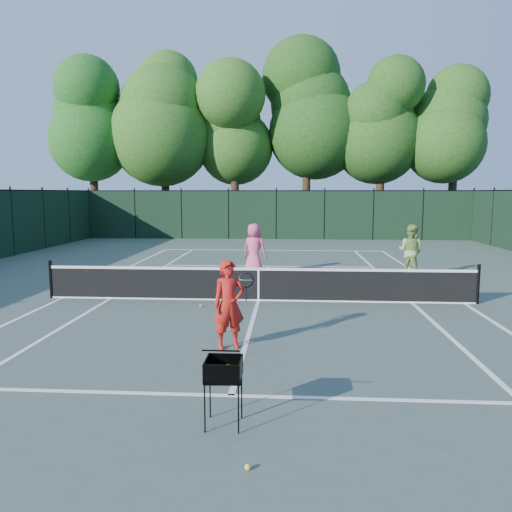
# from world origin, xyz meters

# --- Properties ---
(ground) EXTENTS (90.00, 90.00, 0.00)m
(ground) POSITION_xyz_m (0.00, 0.00, 0.00)
(ground) COLOR #435249
(ground) RESTS_ON ground
(sideline_doubles_left) EXTENTS (0.10, 23.77, 0.01)m
(sideline_doubles_left) POSITION_xyz_m (-5.49, 0.00, 0.00)
(sideline_doubles_left) COLOR white
(sideline_doubles_left) RESTS_ON ground
(sideline_doubles_right) EXTENTS (0.10, 23.77, 0.01)m
(sideline_doubles_right) POSITION_xyz_m (5.49, 0.00, 0.00)
(sideline_doubles_right) COLOR white
(sideline_doubles_right) RESTS_ON ground
(sideline_singles_left) EXTENTS (0.10, 23.77, 0.01)m
(sideline_singles_left) POSITION_xyz_m (-4.12, 0.00, 0.00)
(sideline_singles_left) COLOR white
(sideline_singles_left) RESTS_ON ground
(sideline_singles_right) EXTENTS (0.10, 23.77, 0.01)m
(sideline_singles_right) POSITION_xyz_m (4.12, 0.00, 0.00)
(sideline_singles_right) COLOR white
(sideline_singles_right) RESTS_ON ground
(baseline_far) EXTENTS (10.97, 0.10, 0.01)m
(baseline_far) POSITION_xyz_m (0.00, 11.88, 0.00)
(baseline_far) COLOR white
(baseline_far) RESTS_ON ground
(service_line_near) EXTENTS (8.23, 0.10, 0.01)m
(service_line_near) POSITION_xyz_m (0.00, -6.40, 0.00)
(service_line_near) COLOR white
(service_line_near) RESTS_ON ground
(service_line_far) EXTENTS (8.23, 0.10, 0.01)m
(service_line_far) POSITION_xyz_m (0.00, 6.40, 0.00)
(service_line_far) COLOR white
(service_line_far) RESTS_ON ground
(center_service_line) EXTENTS (0.10, 12.80, 0.01)m
(center_service_line) POSITION_xyz_m (0.00, 0.00, 0.00)
(center_service_line) COLOR white
(center_service_line) RESTS_ON ground
(tennis_net) EXTENTS (11.69, 0.09, 1.06)m
(tennis_net) POSITION_xyz_m (0.00, 0.00, 0.48)
(tennis_net) COLOR black
(tennis_net) RESTS_ON ground
(fence_far) EXTENTS (24.00, 0.05, 3.00)m
(fence_far) POSITION_xyz_m (0.00, 18.00, 1.50)
(fence_far) COLOR black
(fence_far) RESTS_ON ground
(tree_0) EXTENTS (6.40, 6.40, 13.14)m
(tree_0) POSITION_xyz_m (-13.00, 21.50, 8.16)
(tree_0) COLOR black
(tree_0) RESTS_ON ground
(tree_1) EXTENTS (6.80, 6.80, 13.98)m
(tree_1) POSITION_xyz_m (-8.00, 22.00, 8.69)
(tree_1) COLOR black
(tree_1) RESTS_ON ground
(tree_2) EXTENTS (6.00, 6.00, 12.40)m
(tree_2) POSITION_xyz_m (-3.00, 21.80, 7.73)
(tree_2) COLOR black
(tree_2) RESTS_ON ground
(tree_3) EXTENTS (7.00, 7.00, 14.45)m
(tree_3) POSITION_xyz_m (2.00, 22.30, 9.01)
(tree_3) COLOR black
(tree_3) RESTS_ON ground
(tree_4) EXTENTS (6.20, 6.20, 12.97)m
(tree_4) POSITION_xyz_m (7.00, 21.60, 8.14)
(tree_4) COLOR black
(tree_4) RESTS_ON ground
(tree_5) EXTENTS (5.80, 5.80, 12.23)m
(tree_5) POSITION_xyz_m (12.00, 22.10, 7.71)
(tree_5) COLOR black
(tree_5) RESTS_ON ground
(coach) EXTENTS (0.79, 0.85, 1.68)m
(coach) POSITION_xyz_m (-0.29, -4.17, 0.84)
(coach) COLOR red
(coach) RESTS_ON ground
(player_pink) EXTENTS (1.06, 0.90, 1.84)m
(player_pink) POSITION_xyz_m (-0.42, 4.31, 0.92)
(player_pink) COLOR #E14F7C
(player_pink) RESTS_ON ground
(player_green) EXTENTS (1.14, 1.09, 1.85)m
(player_green) POSITION_xyz_m (5.01, 4.08, 0.92)
(player_green) COLOR #85AA55
(player_green) RESTS_ON ground
(ball_hopper) EXTENTS (0.48, 0.48, 0.87)m
(ball_hopper) POSITION_xyz_m (0.02, -7.32, 0.73)
(ball_hopper) COLOR black
(ball_hopper) RESTS_ON ground
(loose_ball_near_cart) EXTENTS (0.07, 0.07, 0.07)m
(loose_ball_near_cart) POSITION_xyz_m (0.40, -8.33, 0.03)
(loose_ball_near_cart) COLOR yellow
(loose_ball_near_cart) RESTS_ON ground
(loose_ball_midcourt) EXTENTS (0.07, 0.07, 0.07)m
(loose_ball_midcourt) POSITION_xyz_m (-1.44, -0.83, 0.03)
(loose_ball_midcourt) COLOR #BFD52B
(loose_ball_midcourt) RESTS_ON ground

